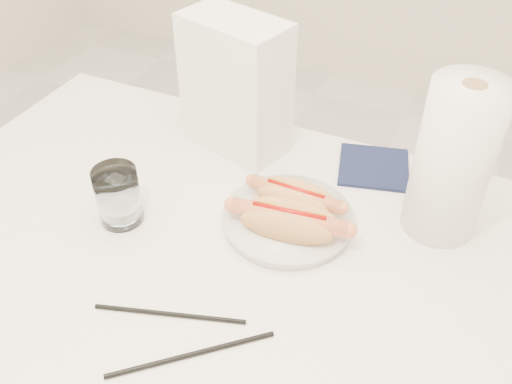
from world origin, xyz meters
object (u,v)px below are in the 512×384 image
at_px(table, 226,282).
at_px(napkin_box, 236,86).
at_px(water_glass, 118,196).
at_px(paper_towel_roll, 453,161).
at_px(plate, 288,221).
at_px(hotdog_right, 289,221).
at_px(hotdog_left, 296,197).

bearing_deg(table, napkin_box, 112.66).
relative_size(water_glass, paper_towel_roll, 0.38).
xyz_separation_m(plate, water_glass, (-0.26, -0.10, 0.04)).
distance_m(table, hotdog_right, 0.15).
bearing_deg(napkin_box, water_glass, -90.09).
bearing_deg(water_glass, napkin_box, 74.34).
xyz_separation_m(water_glass, paper_towel_roll, (0.49, 0.21, 0.08)).
bearing_deg(paper_towel_roll, hotdog_right, -147.01).
height_order(hotdog_right, paper_towel_roll, paper_towel_roll).
height_order(hotdog_left, napkin_box, napkin_box).
bearing_deg(paper_towel_roll, hotdog_left, -161.51).
height_order(table, water_glass, water_glass).
height_order(hotdog_left, hotdog_right, hotdog_right).
relative_size(plate, hotdog_left, 1.30).
distance_m(water_glass, napkin_box, 0.31).
xyz_separation_m(table, paper_towel_roll, (0.29, 0.22, 0.19)).
relative_size(water_glass, napkin_box, 0.39).
distance_m(hotdog_right, water_glass, 0.29).
distance_m(table, paper_towel_roll, 0.41).
bearing_deg(hotdog_left, napkin_box, 142.27).
relative_size(hotdog_left, napkin_box, 0.62).
bearing_deg(hotdog_right, table, -140.51).
distance_m(plate, hotdog_left, 0.04).
bearing_deg(hotdog_left, paper_towel_roll, 19.99).
height_order(hotdog_right, water_glass, water_glass).
bearing_deg(plate, paper_towel_roll, 24.78).
xyz_separation_m(plate, hotdog_right, (0.01, -0.03, 0.03)).
bearing_deg(water_glass, hotdog_right, 14.25).
height_order(table, paper_towel_roll, paper_towel_roll).
xyz_separation_m(water_glass, napkin_box, (0.08, 0.29, 0.08)).
relative_size(hotdog_right, napkin_box, 0.74).
xyz_separation_m(hotdog_right, water_glass, (-0.28, -0.07, 0.01)).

